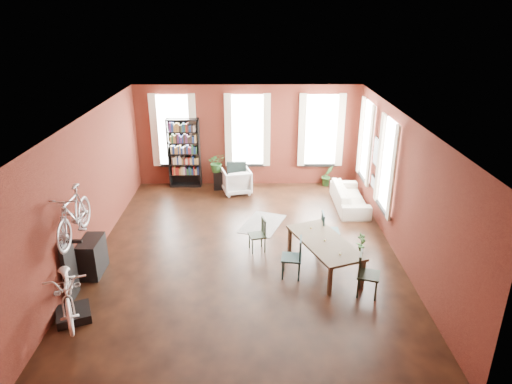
{
  "coord_description": "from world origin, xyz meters",
  "views": [
    {
      "loc": [
        0.19,
        -9.46,
        5.37
      ],
      "look_at": [
        0.24,
        0.6,
        1.28
      ],
      "focal_mm": 32.0,
      "sensor_mm": 36.0,
      "label": 1
    }
  ],
  "objects_px": {
    "dining_chair_a": "(291,258)",
    "bicycle_floor": "(64,266)",
    "dining_chair_c": "(369,275)",
    "dining_table": "(324,255)",
    "white_armchair": "(236,180)",
    "dining_chair_d": "(330,231)",
    "bike_trainer": "(74,314)",
    "plant_stand": "(218,180)",
    "dining_chair_b": "(257,235)",
    "bookshelf": "(184,153)",
    "console_table": "(93,256)",
    "cream_sofa": "(350,194)"
  },
  "relations": [
    {
      "from": "white_armchair",
      "to": "dining_chair_a",
      "type": "bearing_deg",
      "value": 90.99
    },
    {
      "from": "bike_trainer",
      "to": "dining_chair_b",
      "type": "bearing_deg",
      "value": 36.58
    },
    {
      "from": "dining_chair_b",
      "to": "bike_trainer",
      "type": "relative_size",
      "value": 1.36
    },
    {
      "from": "dining_chair_b",
      "to": "dining_chair_c",
      "type": "xyz_separation_m",
      "value": [
        2.19,
        -1.81,
        0.06
      ]
    },
    {
      "from": "plant_stand",
      "to": "dining_table",
      "type": "bearing_deg",
      "value": -60.99
    },
    {
      "from": "dining_chair_a",
      "to": "bicycle_floor",
      "type": "distance_m",
      "value": 4.44
    },
    {
      "from": "dining_chair_b",
      "to": "plant_stand",
      "type": "relative_size",
      "value": 1.36
    },
    {
      "from": "dining_chair_b",
      "to": "plant_stand",
      "type": "distance_m",
      "value": 4.14
    },
    {
      "from": "dining_chair_b",
      "to": "dining_chair_d",
      "type": "distance_m",
      "value": 1.73
    },
    {
      "from": "bookshelf",
      "to": "console_table",
      "type": "distance_m",
      "value": 5.4
    },
    {
      "from": "white_armchair",
      "to": "bike_trainer",
      "type": "bearing_deg",
      "value": 50.92
    },
    {
      "from": "dining_table",
      "to": "console_table",
      "type": "height_order",
      "value": "console_table"
    },
    {
      "from": "dining_chair_d",
      "to": "console_table",
      "type": "xyz_separation_m",
      "value": [
        -5.27,
        -1.04,
        -0.06
      ]
    },
    {
      "from": "dining_chair_a",
      "to": "dining_chair_c",
      "type": "xyz_separation_m",
      "value": [
        1.47,
        -0.68,
        0.0
      ]
    },
    {
      "from": "dining_chair_b",
      "to": "bookshelf",
      "type": "bearing_deg",
      "value": -166.59
    },
    {
      "from": "bookshelf",
      "to": "bike_trainer",
      "type": "xyz_separation_m",
      "value": [
        -1.16,
        -6.78,
        -1.01
      ]
    },
    {
      "from": "dining_chair_a",
      "to": "dining_chair_d",
      "type": "xyz_separation_m",
      "value": [
        1.01,
        1.2,
        0.01
      ]
    },
    {
      "from": "dining_chair_c",
      "to": "bike_trainer",
      "type": "distance_m",
      "value": 5.67
    },
    {
      "from": "dining_chair_d",
      "to": "bike_trainer",
      "type": "bearing_deg",
      "value": 117.93
    },
    {
      "from": "white_armchair",
      "to": "bicycle_floor",
      "type": "xyz_separation_m",
      "value": [
        -2.82,
        -6.2,
        0.72
      ]
    },
    {
      "from": "dining_chair_a",
      "to": "bicycle_floor",
      "type": "bearing_deg",
      "value": -62.78
    },
    {
      "from": "white_armchair",
      "to": "console_table",
      "type": "distance_m",
      "value": 5.46
    },
    {
      "from": "dining_chair_d",
      "to": "cream_sofa",
      "type": "distance_m",
      "value": 2.64
    },
    {
      "from": "dining_table",
      "to": "bicycle_floor",
      "type": "xyz_separation_m",
      "value": [
        -4.88,
        -1.75,
        0.8
      ]
    },
    {
      "from": "dining_chair_a",
      "to": "bike_trainer",
      "type": "relative_size",
      "value": 1.54
    },
    {
      "from": "dining_table",
      "to": "dining_chair_b",
      "type": "height_order",
      "value": "dining_chair_b"
    },
    {
      "from": "dining_chair_a",
      "to": "dining_chair_d",
      "type": "distance_m",
      "value": 1.57
    },
    {
      "from": "console_table",
      "to": "plant_stand",
      "type": "height_order",
      "value": "console_table"
    },
    {
      "from": "bicycle_floor",
      "to": "dining_table",
      "type": "bearing_deg",
      "value": -3.11
    },
    {
      "from": "dining_table",
      "to": "plant_stand",
      "type": "height_order",
      "value": "dining_table"
    },
    {
      "from": "dining_chair_d",
      "to": "bike_trainer",
      "type": "distance_m",
      "value": 5.78
    },
    {
      "from": "dining_chair_c",
      "to": "cream_sofa",
      "type": "bearing_deg",
      "value": 11.38
    },
    {
      "from": "bookshelf",
      "to": "white_armchair",
      "type": "relative_size",
      "value": 2.6
    },
    {
      "from": "white_armchair",
      "to": "cream_sofa",
      "type": "xyz_separation_m",
      "value": [
        3.29,
        -1.1,
        -0.02
      ]
    },
    {
      "from": "dining_chair_a",
      "to": "plant_stand",
      "type": "distance_m",
      "value": 5.44
    },
    {
      "from": "bookshelf",
      "to": "dining_chair_c",
      "type": "bearing_deg",
      "value": -53.61
    },
    {
      "from": "white_armchair",
      "to": "bookshelf",
      "type": "bearing_deg",
      "value": -34.55
    },
    {
      "from": "dining_chair_c",
      "to": "dining_chair_d",
      "type": "distance_m",
      "value": 1.94
    },
    {
      "from": "white_armchair",
      "to": "plant_stand",
      "type": "distance_m",
      "value": 0.68
    },
    {
      "from": "dining_chair_a",
      "to": "dining_chair_c",
      "type": "relative_size",
      "value": 0.99
    },
    {
      "from": "console_table",
      "to": "dining_chair_d",
      "type": "bearing_deg",
      "value": 11.13
    },
    {
      "from": "dining_chair_a",
      "to": "console_table",
      "type": "relative_size",
      "value": 1.14
    },
    {
      "from": "cream_sofa",
      "to": "bike_trainer",
      "type": "relative_size",
      "value": 3.53
    },
    {
      "from": "plant_stand",
      "to": "dining_chair_c",
      "type": "bearing_deg",
      "value": -59.58
    },
    {
      "from": "bike_trainer",
      "to": "console_table",
      "type": "relative_size",
      "value": 0.74
    },
    {
      "from": "cream_sofa",
      "to": "dining_chair_b",
      "type": "bearing_deg",
      "value": 133.39
    },
    {
      "from": "bicycle_floor",
      "to": "console_table",
      "type": "bearing_deg",
      "value": 71.33
    },
    {
      "from": "dining_table",
      "to": "white_armchair",
      "type": "bearing_deg",
      "value": 93.66
    },
    {
      "from": "white_armchair",
      "to": "console_table",
      "type": "height_order",
      "value": "white_armchair"
    },
    {
      "from": "dining_chair_c",
      "to": "white_armchair",
      "type": "height_order",
      "value": "dining_chair_c"
    }
  ]
}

